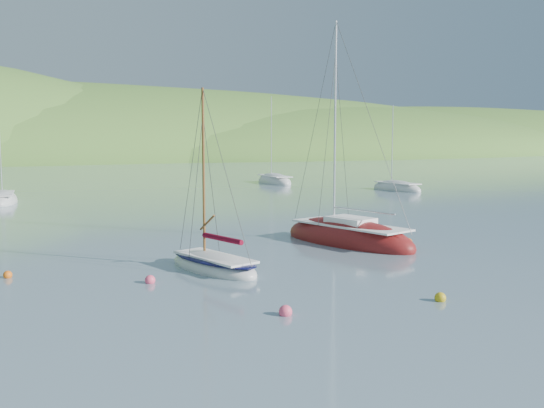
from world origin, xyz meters
name	(u,v)px	position (x,y,z in m)	size (l,w,h in m)	color
ground	(325,292)	(0.00, 0.00, 0.00)	(700.00, 700.00, 0.00)	slate
daysailer_white	(213,265)	(-2.48, 5.62, 0.21)	(3.49, 6.05, 8.77)	silver
sloop_red	(348,239)	(6.82, 8.74, 0.24)	(5.26, 9.62, 13.51)	maroon
distant_sloop_a	(2,201)	(-9.73, 40.83, 0.18)	(3.34, 7.70, 10.69)	silver
distant_sloop_b	(274,182)	(23.34, 51.05, 0.20)	(3.69, 8.83, 12.29)	silver
distant_sloop_d	(397,189)	(31.02, 35.37, 0.18)	(3.14, 7.49, 10.44)	silver
mooring_buoys	(298,273)	(0.37, 2.86, 0.12)	(20.94, 11.46, 0.50)	gold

